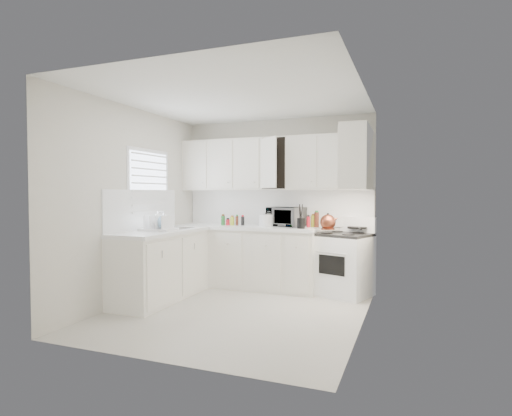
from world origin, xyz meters
The scene contains 33 objects.
floor centered at (0.00, 0.00, 0.00)m, with size 3.20×3.20×0.00m, color beige.
ceiling centered at (0.00, 0.00, 2.60)m, with size 3.20×3.20×0.00m, color white.
wall_back centered at (0.00, 1.60, 1.30)m, with size 3.00×3.00×0.00m, color silver.
wall_front centered at (0.00, -1.60, 1.30)m, with size 3.00×3.00×0.00m, color silver.
wall_left centered at (-1.50, 0.00, 1.30)m, with size 3.20×3.20×0.00m, color silver.
wall_right centered at (1.50, 0.00, 1.30)m, with size 3.20×3.20×0.00m, color silver.
window_blinds centered at (-1.48, 0.35, 1.55)m, with size 0.06×0.96×1.06m, color white, non-canonical shape.
lower_cabinets_back centered at (-0.39, 1.30, 0.45)m, with size 2.22×0.60×0.90m, color silver, non-canonical shape.
lower_cabinets_left centered at (-1.20, 0.20, 0.45)m, with size 0.60×1.60×0.90m, color silver, non-canonical shape.
countertop_back centered at (-0.39, 1.29, 0.93)m, with size 2.24×0.64×0.05m, color white.
countertop_left centered at (-1.19, 0.20, 0.93)m, with size 0.64×1.62×0.05m, color white.
backsplash_back centered at (0.00, 1.59, 1.23)m, with size 2.98×0.02×0.55m, color white.
backsplash_left centered at (-1.49, 0.20, 1.23)m, with size 0.02×1.60×0.55m, color white.
upper_cabinets_back centered at (0.00, 1.44, 1.50)m, with size 3.00×0.33×0.80m, color silver, non-canonical shape.
upper_cabinets_right centered at (1.33, 0.82, 1.50)m, with size 0.33×0.90×0.80m, color silver, non-canonical shape.
sink centered at (-1.19, 0.55, 1.07)m, with size 0.42×0.38×0.30m, color gray, non-canonical shape.
stove centered at (1.08, 1.31, 0.56)m, with size 0.73×0.60×1.13m, color white, non-canonical shape.
tea_kettle centered at (0.90, 1.15, 1.06)m, with size 0.27×0.23×0.25m, color maroon, non-canonical shape.
frying_pan centered at (1.26, 1.47, 0.97)m, with size 0.28×0.47×0.04m, color black, non-canonical shape.
microwave centered at (0.21, 1.44, 1.13)m, with size 0.53×0.29×0.36m, color gray.
rice_cooker centered at (-0.07, 1.31, 1.06)m, with size 0.21×0.21×0.21m, color white, non-canonical shape.
paper_towel centered at (0.07, 1.44, 1.08)m, with size 0.12×0.12×0.27m, color white.
utensil_crock centered at (0.53, 1.11, 1.13)m, with size 0.12×0.12×0.36m, color black, non-canonical shape.
dish_rack centered at (-1.18, 0.11, 1.07)m, with size 0.44×0.33×0.24m, color white, non-canonical shape.
spice_left_0 centered at (-0.85, 1.42, 1.02)m, with size 0.06×0.06×0.13m, color #905D27.
spice_left_1 centered at (-0.78, 1.33, 1.02)m, with size 0.06×0.06×0.13m, color #26742E.
spice_left_2 centered at (-0.70, 1.42, 1.02)m, with size 0.06×0.06×0.13m, color red.
spice_left_3 centered at (-0.62, 1.33, 1.02)m, with size 0.06×0.06×0.13m, color #C1DB33.
spice_left_4 centered at (-0.55, 1.42, 1.02)m, with size 0.06×0.06×0.13m, color #562618.
spice_left_5 centered at (-0.47, 1.33, 1.02)m, with size 0.06×0.06×0.13m, color black.
sauce_right_0 centered at (0.58, 1.46, 1.05)m, with size 0.06×0.06×0.19m, color red.
sauce_right_1 centered at (0.64, 1.40, 1.05)m, with size 0.06×0.06×0.19m, color #C1DB33.
sauce_right_2 centered at (0.69, 1.46, 1.05)m, with size 0.06×0.06×0.19m, color #562618.
Camera 1 is at (2.01, -4.56, 1.46)m, focal length 28.88 mm.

